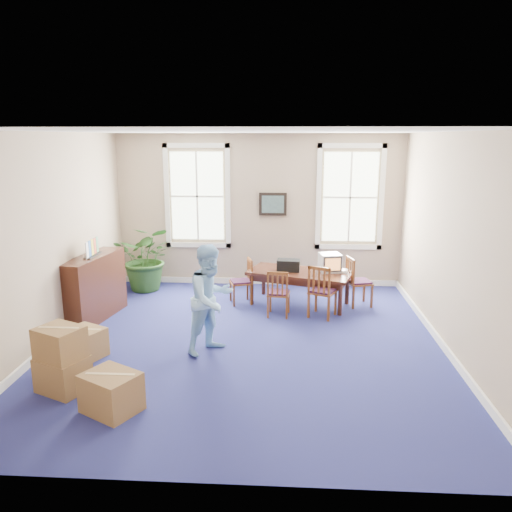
# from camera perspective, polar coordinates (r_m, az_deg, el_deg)

# --- Properties ---
(floor) EXTENTS (6.50, 6.50, 0.00)m
(floor) POSITION_cam_1_polar(r_m,az_deg,el_deg) (7.88, -1.00, -9.89)
(floor) COLOR navy
(floor) RESTS_ON ground
(ceiling) EXTENTS (6.50, 6.50, 0.00)m
(ceiling) POSITION_cam_1_polar(r_m,az_deg,el_deg) (7.23, -1.11, 14.07)
(ceiling) COLOR white
(ceiling) RESTS_ON ground
(wall_back) EXTENTS (6.50, 0.00, 6.50)m
(wall_back) POSITION_cam_1_polar(r_m,az_deg,el_deg) (10.59, 0.31, 5.19)
(wall_back) COLOR tan
(wall_back) RESTS_ON ground
(wall_front) EXTENTS (6.50, 0.00, 6.50)m
(wall_front) POSITION_cam_1_polar(r_m,az_deg,el_deg) (4.28, -4.44, -7.43)
(wall_front) COLOR tan
(wall_front) RESTS_ON ground
(wall_left) EXTENTS (0.00, 6.50, 6.50)m
(wall_left) POSITION_cam_1_polar(r_m,az_deg,el_deg) (8.19, -22.49, 1.71)
(wall_left) COLOR tan
(wall_left) RESTS_ON ground
(wall_right) EXTENTS (0.00, 6.50, 6.50)m
(wall_right) POSITION_cam_1_polar(r_m,az_deg,el_deg) (7.76, 21.62, 1.19)
(wall_right) COLOR tan
(wall_right) RESTS_ON ground
(baseboard_back) EXTENTS (6.00, 0.04, 0.12)m
(baseboard_back) POSITION_cam_1_polar(r_m,az_deg,el_deg) (10.89, 0.30, -2.88)
(baseboard_back) COLOR white
(baseboard_back) RESTS_ON ground
(baseboard_left) EXTENTS (0.04, 6.50, 0.12)m
(baseboard_left) POSITION_cam_1_polar(r_m,az_deg,el_deg) (8.60, -21.38, -8.39)
(baseboard_left) COLOR white
(baseboard_left) RESTS_ON ground
(baseboard_right) EXTENTS (0.04, 6.50, 0.12)m
(baseboard_right) POSITION_cam_1_polar(r_m,az_deg,el_deg) (8.20, 20.48, -9.39)
(baseboard_right) COLOR white
(baseboard_right) RESTS_ON ground
(window_left) EXTENTS (1.40, 0.12, 2.20)m
(window_left) POSITION_cam_1_polar(r_m,az_deg,el_deg) (10.68, -6.72, 6.79)
(window_left) COLOR white
(window_left) RESTS_ON ground
(window_right) EXTENTS (1.40, 0.12, 2.20)m
(window_right) POSITION_cam_1_polar(r_m,az_deg,el_deg) (10.60, 10.69, 6.60)
(window_right) COLOR white
(window_right) RESTS_ON ground
(wall_picture) EXTENTS (0.58, 0.06, 0.48)m
(wall_picture) POSITION_cam_1_polar(r_m,az_deg,el_deg) (10.50, 1.94, 5.95)
(wall_picture) COLOR black
(wall_picture) RESTS_ON ground
(conference_table) EXTENTS (2.07, 1.40, 0.65)m
(conference_table) POSITION_cam_1_polar(r_m,az_deg,el_deg) (9.55, 4.99, -3.64)
(conference_table) COLOR #3E1D12
(conference_table) RESTS_ON ground
(crt_tv) EXTENTS (0.45, 0.48, 0.34)m
(crt_tv) POSITION_cam_1_polar(r_m,az_deg,el_deg) (9.49, 8.44, -0.74)
(crt_tv) COLOR #B7B7BC
(crt_tv) RESTS_ON conference_table
(game_console) EXTENTS (0.21, 0.23, 0.05)m
(game_console) POSITION_cam_1_polar(r_m,az_deg,el_deg) (9.51, 9.98, -1.68)
(game_console) COLOR white
(game_console) RESTS_ON conference_table
(equipment_bag) EXTENTS (0.45, 0.31, 0.21)m
(equipment_bag) POSITION_cam_1_polar(r_m,az_deg,el_deg) (9.47, 3.73, -1.05)
(equipment_bag) COLOR black
(equipment_bag) RESTS_ON conference_table
(chair_near_left) EXTENTS (0.42, 0.42, 0.86)m
(chair_near_left) POSITION_cam_1_polar(r_m,az_deg,el_deg) (8.89, 2.60, -4.19)
(chair_near_left) COLOR brown
(chair_near_left) RESTS_ON ground
(chair_near_right) EXTENTS (0.57, 0.57, 0.96)m
(chair_near_right) POSITION_cam_1_polar(r_m,az_deg,el_deg) (8.90, 7.62, -3.94)
(chair_near_right) COLOR brown
(chair_near_right) RESTS_ON ground
(chair_end_left) EXTENTS (0.49, 0.49, 0.87)m
(chair_end_left) POSITION_cam_1_polar(r_m,az_deg,el_deg) (9.55, -1.76, -2.91)
(chair_end_left) COLOR brown
(chair_end_left) RESTS_ON ground
(chair_end_right) EXTENTS (0.51, 0.51, 0.94)m
(chair_end_right) POSITION_cam_1_polar(r_m,az_deg,el_deg) (9.60, 11.73, -2.87)
(chair_end_right) COLOR brown
(chair_end_right) RESTS_ON ground
(man) EXTENTS (0.98, 1.01, 1.63)m
(man) POSITION_cam_1_polar(r_m,az_deg,el_deg) (7.35, -5.15, -4.91)
(man) COLOR #93CAF7
(man) RESTS_ON ground
(credenza) EXTENTS (0.69, 1.54, 1.17)m
(credenza) POSITION_cam_1_polar(r_m,az_deg,el_deg) (9.14, -18.03, -3.34)
(credenza) COLOR #3E1D12
(credenza) RESTS_ON ground
(brochure_rack) EXTENTS (0.16, 0.70, 0.31)m
(brochure_rack) POSITION_cam_1_polar(r_m,az_deg,el_deg) (8.96, -18.24, 1.17)
(brochure_rack) COLOR #99999E
(brochure_rack) RESTS_ON credenza
(potted_plant) EXTENTS (1.28, 1.13, 1.37)m
(potted_plant) POSITION_cam_1_polar(r_m,az_deg,el_deg) (10.56, -12.33, -0.19)
(potted_plant) COLOR #214518
(potted_plant) RESTS_ON ground
(cardboard_boxes) EXTENTS (2.06, 2.06, 0.88)m
(cardboard_boxes) POSITION_cam_1_polar(r_m,az_deg,el_deg) (6.80, -19.24, -10.56)
(cardboard_boxes) COLOR olive
(cardboard_boxes) RESTS_ON ground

